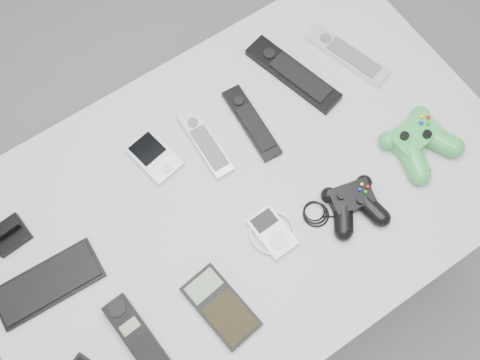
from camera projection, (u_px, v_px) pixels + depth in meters
floor at (269, 264)px, 1.98m from camera, size 3.50×3.50×0.00m
desk at (243, 202)px, 1.30m from camera, size 1.18×0.76×0.79m
pda_keyboard at (48, 283)px, 1.15m from camera, size 0.23×0.10×0.01m
dock_bracket at (8, 234)px, 1.18m from camera, size 0.08×0.07×0.04m
pda at (154, 157)px, 1.25m from camera, size 0.10×0.13×0.02m
remote_silver_a at (205, 143)px, 1.26m from camera, size 0.05×0.18×0.02m
remote_black_a at (252, 122)px, 1.28m from camera, size 0.06×0.20×0.02m
remote_black_b at (293, 74)px, 1.33m from camera, size 0.12×0.26×0.02m
remote_silver_b at (347, 55)px, 1.35m from camera, size 0.11×0.22×0.02m
cordless_handset at (136, 335)px, 1.11m from camera, size 0.06×0.17×0.03m
calculator at (221, 306)px, 1.13m from camera, size 0.10×0.17×0.02m
mp3_player at (272, 232)px, 1.19m from camera, size 0.10×0.11×0.02m
controller_black at (354, 203)px, 1.20m from camera, size 0.24×0.18×0.04m
controller_green at (419, 140)px, 1.25m from camera, size 0.16×0.17×0.05m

